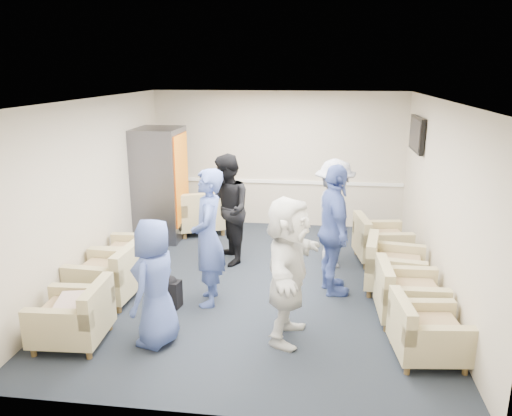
# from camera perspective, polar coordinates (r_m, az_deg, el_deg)

# --- Properties ---
(floor) EXTENTS (6.00, 6.00, 0.00)m
(floor) POSITION_cam_1_polar(r_m,az_deg,el_deg) (7.58, 0.38, -8.57)
(floor) COLOR black
(floor) RESTS_ON ground
(ceiling) EXTENTS (6.00, 6.00, 0.00)m
(ceiling) POSITION_cam_1_polar(r_m,az_deg,el_deg) (6.93, 0.43, 12.25)
(ceiling) COLOR silver
(ceiling) RESTS_ON back_wall
(back_wall) EXTENTS (5.00, 0.02, 2.70)m
(back_wall) POSITION_cam_1_polar(r_m,az_deg,el_deg) (10.06, 2.51, 5.55)
(back_wall) COLOR beige
(back_wall) RESTS_ON floor
(front_wall) EXTENTS (5.00, 0.02, 2.70)m
(front_wall) POSITION_cam_1_polar(r_m,az_deg,el_deg) (4.33, -4.52, -8.40)
(front_wall) COLOR beige
(front_wall) RESTS_ON floor
(left_wall) EXTENTS (0.02, 6.00, 2.70)m
(left_wall) POSITION_cam_1_polar(r_m,az_deg,el_deg) (7.84, -18.07, 1.88)
(left_wall) COLOR beige
(left_wall) RESTS_ON floor
(right_wall) EXTENTS (0.02, 6.00, 2.70)m
(right_wall) POSITION_cam_1_polar(r_m,az_deg,el_deg) (7.28, 20.34, 0.66)
(right_wall) COLOR beige
(right_wall) RESTS_ON floor
(chair_rail) EXTENTS (4.98, 0.04, 0.06)m
(chair_rail) POSITION_cam_1_polar(r_m,az_deg,el_deg) (10.12, 2.47, 3.03)
(chair_rail) COLOR white
(chair_rail) RESTS_ON back_wall
(tv) EXTENTS (0.10, 1.00, 0.58)m
(tv) POSITION_cam_1_polar(r_m,az_deg,el_deg) (8.87, 17.89, 8.02)
(tv) COLOR black
(tv) RESTS_ON right_wall
(armchair_left_near) EXTENTS (0.83, 0.83, 0.63)m
(armchair_left_near) POSITION_cam_1_polar(r_m,az_deg,el_deg) (6.29, -19.89, -11.76)
(armchair_left_near) COLOR tan
(armchair_left_near) RESTS_ON floor
(armchair_left_mid) EXTENTS (0.88, 0.88, 0.67)m
(armchair_left_mid) POSITION_cam_1_polar(r_m,az_deg,el_deg) (7.23, -16.39, -7.60)
(armchair_left_mid) COLOR tan
(armchair_left_mid) RESTS_ON floor
(armchair_left_far) EXTENTS (0.82, 0.82, 0.62)m
(armchair_left_far) POSITION_cam_1_polar(r_m,az_deg,el_deg) (7.97, -13.85, -5.40)
(armchair_left_far) COLOR tan
(armchair_left_far) RESTS_ON floor
(armchair_right_near) EXTENTS (0.83, 0.83, 0.60)m
(armchair_right_near) POSITION_cam_1_polar(r_m,az_deg,el_deg) (5.95, 18.67, -13.45)
(armchair_right_near) COLOR tan
(armchair_right_near) RESTS_ON floor
(armchair_right_midnear) EXTENTS (0.83, 0.83, 0.64)m
(armchair_right_midnear) POSITION_cam_1_polar(r_m,az_deg,el_deg) (6.70, 16.70, -9.67)
(armchair_right_midnear) COLOR tan
(armchair_right_midnear) RESTS_ON floor
(armchair_right_midfar) EXTENTS (0.94, 0.94, 0.66)m
(armchair_right_midfar) POSITION_cam_1_polar(r_m,az_deg,el_deg) (7.50, 15.21, -6.71)
(armchair_right_midfar) COLOR tan
(armchair_right_midfar) RESTS_ON floor
(armchair_right_far) EXTENTS (0.94, 0.94, 0.66)m
(armchair_right_far) POSITION_cam_1_polar(r_m,az_deg,el_deg) (8.53, 13.80, -3.86)
(armchair_right_far) COLOR tan
(armchair_right_far) RESTS_ON floor
(armchair_corner) EXTENTS (1.20, 1.20, 0.73)m
(armchair_corner) POSITION_cam_1_polar(r_m,az_deg,el_deg) (9.80, -6.35, -0.73)
(armchair_corner) COLOR tan
(armchair_corner) RESTS_ON floor
(vending_machine) EXTENTS (0.84, 0.98, 2.08)m
(vending_machine) POSITION_cam_1_polar(r_m,az_deg,el_deg) (9.46, -10.87, 2.72)
(vending_machine) COLOR #52525A
(vending_machine) RESTS_ON floor
(backpack) EXTENTS (0.29, 0.23, 0.44)m
(backpack) POSITION_cam_1_polar(r_m,az_deg,el_deg) (6.89, -9.70, -9.31)
(backpack) COLOR black
(backpack) RESTS_ON floor
(pillow) EXTENTS (0.47, 0.55, 0.14)m
(pillow) POSITION_cam_1_polar(r_m,az_deg,el_deg) (6.22, -20.09, -10.35)
(pillow) COLOR beige
(pillow) RESTS_ON armchair_left_near
(person_front_left) EXTENTS (0.63, 0.82, 1.51)m
(person_front_left) POSITION_cam_1_polar(r_m,az_deg,el_deg) (5.86, -11.47, -8.38)
(person_front_left) COLOR #4358A2
(person_front_left) RESTS_ON floor
(person_mid_left) EXTENTS (0.54, 0.74, 1.87)m
(person_mid_left) POSITION_cam_1_polar(r_m,az_deg,el_deg) (6.69, -5.50, -3.40)
(person_mid_left) COLOR #4358A2
(person_mid_left) RESTS_ON floor
(person_back_left) EXTENTS (1.00, 1.09, 1.81)m
(person_back_left) POSITION_cam_1_polar(r_m,az_deg,el_deg) (8.08, -3.38, -0.22)
(person_back_left) COLOR black
(person_back_left) RESTS_ON floor
(person_back_right) EXTENTS (0.86, 1.24, 1.75)m
(person_back_right) POSITION_cam_1_polar(r_m,az_deg,el_deg) (8.06, 8.91, -0.64)
(person_back_right) COLOR beige
(person_back_right) RESTS_ON floor
(person_mid_right) EXTENTS (0.69, 1.17, 1.87)m
(person_mid_right) POSITION_cam_1_polar(r_m,az_deg,el_deg) (7.04, 8.92, -2.55)
(person_mid_right) COLOR #4358A2
(person_mid_right) RESTS_ON floor
(person_front_right) EXTENTS (0.74, 1.68, 1.75)m
(person_front_right) POSITION_cam_1_polar(r_m,az_deg,el_deg) (5.80, 3.68, -7.06)
(person_front_right) COLOR white
(person_front_right) RESTS_ON floor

